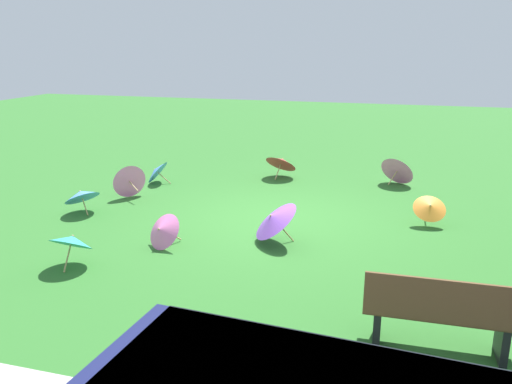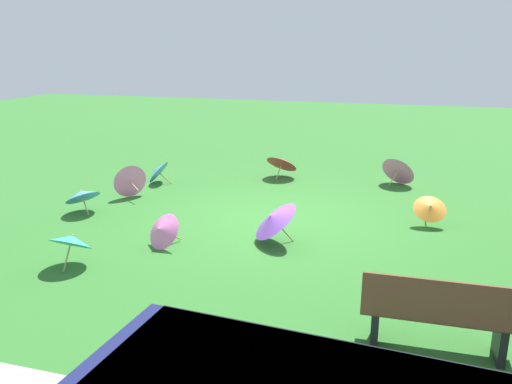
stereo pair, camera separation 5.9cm
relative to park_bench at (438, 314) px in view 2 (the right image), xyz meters
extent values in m
plane|color=#2D6B28|center=(2.72, -3.79, -0.47)|extent=(40.00, 40.00, 0.00)
cube|color=brown|center=(0.00, -0.07, -0.02)|extent=(1.61, 0.48, 0.05)
cube|color=brown|center=(0.00, 0.13, 0.21)|extent=(1.60, 0.14, 0.45)
cube|color=black|center=(0.64, -0.06, -0.24)|extent=(0.09, 0.41, 0.45)
cube|color=black|center=(-0.64, -0.08, -0.24)|extent=(0.09, 0.41, 0.45)
cylinder|color=tan|center=(0.69, -6.77, -0.26)|extent=(0.19, 0.37, 0.27)
cone|color=pink|center=(0.57, -7.00, -0.09)|extent=(0.95, 0.84, 0.75)
sphere|color=tan|center=(0.55, -7.06, -0.05)|extent=(0.05, 0.06, 0.05)
cylinder|color=tan|center=(5.10, -0.75, -0.28)|extent=(0.04, 0.23, 0.36)
cone|color=teal|center=(5.10, -0.88, -0.05)|extent=(0.66, 0.64, 0.43)
sphere|color=tan|center=(5.09, -0.92, 0.00)|extent=(0.04, 0.05, 0.05)
cylinder|color=tan|center=(3.39, -6.74, -0.29)|extent=(0.11, 0.25, 0.35)
cone|color=#D8383F|center=(3.34, -6.89, -0.07)|extent=(0.95, 0.92, 0.56)
sphere|color=tan|center=(3.32, -6.93, -0.01)|extent=(0.05, 0.06, 0.05)
cylinder|color=tan|center=(6.33, -3.06, -0.31)|extent=(0.18, 0.12, 0.31)
cone|color=#4C8CE5|center=(6.44, -3.12, -0.09)|extent=(0.91, 0.92, 0.47)
sphere|color=tan|center=(6.47, -3.14, -0.03)|extent=(0.06, 0.06, 0.05)
cylinder|color=tan|center=(4.06, -2.12, -0.32)|extent=(0.17, 0.32, 0.25)
cone|color=pink|center=(4.16, -1.92, -0.17)|extent=(0.76, 0.69, 0.59)
sphere|color=tan|center=(4.18, -1.87, -0.13)|extent=(0.05, 0.06, 0.05)
cylinder|color=tan|center=(5.86, -5.57, -0.33)|extent=(0.33, 0.04, 0.27)
cone|color=#4C8CE5|center=(6.05, -5.56, -0.17)|extent=(0.53, 0.67, 0.57)
sphere|color=tan|center=(6.10, -5.56, -0.13)|extent=(0.05, 0.04, 0.05)
cylinder|color=tan|center=(2.30, -2.70, -0.27)|extent=(0.30, 0.17, 0.38)
cone|color=purple|center=(2.47, -2.61, -0.04)|extent=(1.03, 1.08, 0.64)
sphere|color=tan|center=(2.51, -2.59, 0.02)|extent=(0.06, 0.05, 0.05)
cylinder|color=tan|center=(-0.01, -4.32, -0.30)|extent=(0.07, 0.26, 0.33)
cone|color=orange|center=(-0.04, -4.17, -0.10)|extent=(0.66, 0.61, 0.43)
sphere|color=tan|center=(-0.04, -4.14, -0.06)|extent=(0.04, 0.06, 0.05)
cylinder|color=tan|center=(5.89, -4.17, -0.16)|extent=(0.38, 0.34, 0.12)
cone|color=pink|center=(6.12, -4.38, -0.10)|extent=(0.68, 0.72, 0.73)
sphere|color=tan|center=(6.17, -4.42, -0.09)|extent=(0.06, 0.05, 0.04)
camera|label=1|loc=(0.52, 5.30, 2.76)|focal=36.77mm
camera|label=2|loc=(0.46, 5.28, 2.76)|focal=36.77mm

